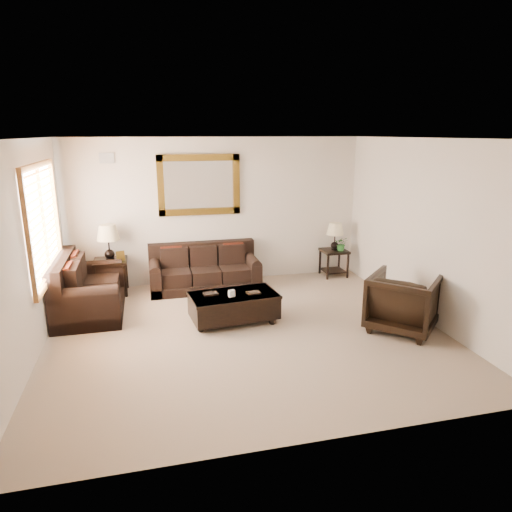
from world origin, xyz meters
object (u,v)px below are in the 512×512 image
object	(u,v)px
armchair	(403,300)
sofa	(204,272)
loveseat	(86,292)
coffee_table	(234,304)
end_table_left	(109,249)
end_table_right	(335,242)

from	to	relation	value
armchair	sofa	bearing A→B (deg)	0.18
loveseat	armchair	size ratio (longest dim) A/B	1.80
coffee_table	armchair	bearing A→B (deg)	-26.80
loveseat	end_table_left	distance (m)	1.04
sofa	loveseat	xyz separation A→B (m)	(-1.97, -0.79, 0.05)
coffee_table	end_table_right	bearing A→B (deg)	30.78
coffee_table	armchair	size ratio (longest dim) A/B	1.48
end_table_right	armchair	world-z (taller)	end_table_right
sofa	end_table_left	size ratio (longest dim) A/B	1.58
coffee_table	armchair	xyz separation A→B (m)	(2.30, -0.87, 0.19)
loveseat	coffee_table	bearing A→B (deg)	-111.95
end_table_left	end_table_right	bearing A→B (deg)	0.54
loveseat	coffee_table	world-z (taller)	loveseat
armchair	end_table_left	bearing A→B (deg)	13.27
end_table_right	armchair	distance (m)	2.67
end_table_right	coffee_table	distance (m)	3.00
loveseat	end_table_left	world-z (taller)	end_table_left
armchair	coffee_table	bearing A→B (deg)	24.75
coffee_table	end_table_left	bearing A→B (deg)	130.65
sofa	loveseat	bearing A→B (deg)	-158.06
sofa	end_table_left	xyz separation A→B (m)	(-1.63, 0.07, 0.52)
loveseat	armchair	xyz separation A→B (m)	(4.50, -1.75, 0.12)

